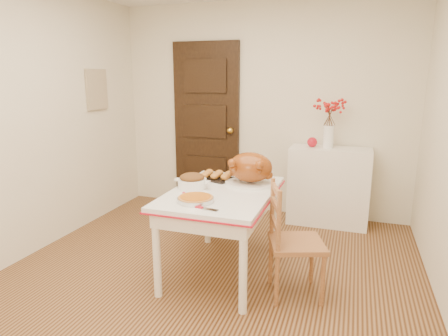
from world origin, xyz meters
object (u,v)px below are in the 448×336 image
(pumpkin_pie, at_px, (195,198))
(turkey_platter, at_px, (250,169))
(chair_oak, at_px, (297,240))
(kitchen_table, at_px, (222,232))
(sideboard, at_px, (328,186))

(pumpkin_pie, bearing_deg, turkey_platter, 65.49)
(turkey_platter, bearing_deg, chair_oak, -31.52)
(chair_oak, bearing_deg, turkey_platter, 30.14)
(kitchen_table, xyz_separation_m, pumpkin_pie, (-0.09, -0.34, 0.39))
(kitchen_table, distance_m, pumpkin_pie, 0.53)
(kitchen_table, distance_m, chair_oak, 0.67)
(sideboard, xyz_separation_m, kitchen_table, (-0.77, -1.46, -0.07))
(chair_oak, xyz_separation_m, pumpkin_pie, (-0.74, -0.19, 0.31))
(kitchen_table, height_order, pumpkin_pie, pumpkin_pie)
(pumpkin_pie, bearing_deg, chair_oak, 14.14)
(chair_oak, bearing_deg, kitchen_table, 56.95)
(sideboard, height_order, turkey_platter, turkey_platter)
(chair_oak, distance_m, pumpkin_pie, 0.83)
(kitchen_table, bearing_deg, sideboard, 62.24)
(chair_oak, xyz_separation_m, turkey_platter, (-0.47, 0.40, 0.43))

